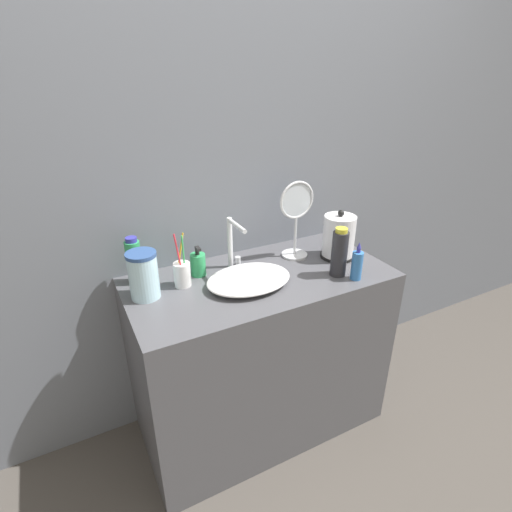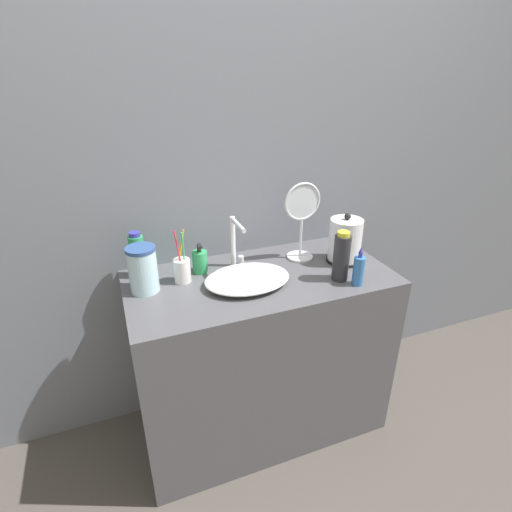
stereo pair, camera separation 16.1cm
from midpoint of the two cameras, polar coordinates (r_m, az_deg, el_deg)
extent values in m
plane|color=#47423D|center=(2.02, 6.34, -27.41)|extent=(12.00, 12.00, 0.00)
cube|color=slate|center=(1.75, -0.11, 15.45)|extent=(6.00, 0.04, 2.60)
cube|color=#4C4C51|center=(1.89, 3.15, -13.92)|extent=(1.11, 0.54, 0.81)
ellipsoid|color=white|center=(1.60, 1.64, -3.31)|extent=(0.35, 0.26, 0.05)
cylinder|color=silver|center=(1.70, -0.62, 1.98)|extent=(0.02, 0.02, 0.23)
cylinder|color=silver|center=(1.60, 0.30, 4.42)|extent=(0.02, 0.15, 0.02)
cylinder|color=silver|center=(1.76, 0.47, -0.65)|extent=(0.02, 0.02, 0.04)
cylinder|color=black|center=(1.85, 14.79, -0.55)|extent=(0.15, 0.15, 0.01)
cylinder|color=silver|center=(1.82, 15.11, 2.08)|extent=(0.14, 0.14, 0.20)
sphere|color=black|center=(1.78, 15.52, 5.41)|extent=(0.03, 0.03, 0.03)
cylinder|color=silver|center=(1.62, -7.71, -2.16)|extent=(0.07, 0.07, 0.10)
cylinder|color=green|center=(1.58, -7.46, 0.38)|extent=(0.01, 0.02, 0.18)
cylinder|color=yellow|center=(1.59, -7.95, 0.61)|extent=(0.04, 0.01, 0.18)
cylinder|color=#E5333F|center=(1.57, -8.14, 0.35)|extent=(0.02, 0.03, 0.19)
cylinder|color=#2D9956|center=(1.69, -5.32, -0.91)|extent=(0.06, 0.06, 0.09)
cylinder|color=black|center=(1.66, -5.40, 0.93)|extent=(0.02, 0.02, 0.02)
cube|color=black|center=(1.64, -5.32, 1.35)|extent=(0.02, 0.03, 0.01)
cylinder|color=#28282D|center=(1.66, 14.84, -0.34)|extent=(0.07, 0.07, 0.19)
cylinder|color=gold|center=(1.61, 15.25, 3.01)|extent=(0.05, 0.05, 0.02)
cylinder|color=#2D9956|center=(1.68, -13.95, -0.13)|extent=(0.06, 0.06, 0.18)
cylinder|color=#333399|center=(1.64, -14.30, 2.96)|extent=(0.04, 0.04, 0.02)
cylinder|color=#3370B7|center=(1.65, 17.17, -2.13)|extent=(0.05, 0.05, 0.12)
cylinder|color=#333399|center=(1.62, 17.49, 0.06)|extent=(0.02, 0.02, 0.02)
cone|color=#333399|center=(1.61, 17.59, 0.77)|extent=(0.02, 0.02, 0.02)
cylinder|color=silver|center=(1.84, 8.76, -0.14)|extent=(0.12, 0.12, 0.01)
cylinder|color=silver|center=(1.81, 8.96, 2.55)|extent=(0.01, 0.01, 0.18)
torus|color=silver|center=(1.75, 9.33, 7.63)|extent=(0.17, 0.01, 0.17)
cylinder|color=silver|center=(1.75, 9.33, 7.63)|extent=(0.15, 0.00, 0.15)
cylinder|color=#B2DBEA|center=(1.56, -13.02, -2.18)|extent=(0.11, 0.11, 0.17)
cylinder|color=#2D4C84|center=(1.52, -13.36, 0.90)|extent=(0.11, 0.11, 0.01)
camera|label=1|loc=(0.08, -87.14, 1.37)|focal=28.00mm
camera|label=2|loc=(0.08, 92.86, -1.37)|focal=28.00mm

